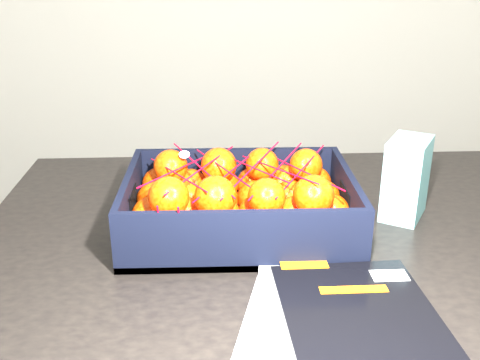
{
  "coord_description": "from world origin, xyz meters",
  "views": [
    {
      "loc": [
        0.18,
        -0.86,
        1.23
      ],
      "look_at": [
        0.21,
        0.04,
        0.86
      ],
      "focal_mm": 42.04,
      "sensor_mm": 36.0,
      "label": 1
    }
  ],
  "objects_px": {
    "magazine_stack": "(338,321)",
    "produce_crate": "(239,214)",
    "table": "(300,271)",
    "retail_carton": "(406,178)"
  },
  "relations": [
    {
      "from": "table",
      "to": "magazine_stack",
      "type": "relative_size",
      "value": 3.58
    },
    {
      "from": "table",
      "to": "retail_carton",
      "type": "relative_size",
      "value": 7.81
    },
    {
      "from": "magazine_stack",
      "to": "retail_carton",
      "type": "height_order",
      "value": "retail_carton"
    },
    {
      "from": "table",
      "to": "retail_carton",
      "type": "xyz_separation_m",
      "value": [
        0.2,
        0.04,
        0.18
      ]
    },
    {
      "from": "table",
      "to": "produce_crate",
      "type": "relative_size",
      "value": 2.96
    },
    {
      "from": "magazine_stack",
      "to": "produce_crate",
      "type": "height_order",
      "value": "produce_crate"
    },
    {
      "from": "magazine_stack",
      "to": "produce_crate",
      "type": "bearing_deg",
      "value": 112.79
    },
    {
      "from": "magazine_stack",
      "to": "produce_crate",
      "type": "xyz_separation_m",
      "value": [
        -0.13,
        0.3,
        0.02
      ]
    },
    {
      "from": "table",
      "to": "magazine_stack",
      "type": "height_order",
      "value": "magazine_stack"
    },
    {
      "from": "produce_crate",
      "to": "retail_carton",
      "type": "bearing_deg",
      "value": 8.34
    }
  ]
}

